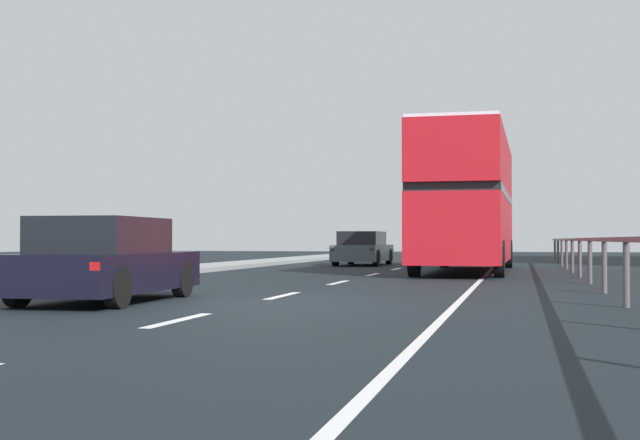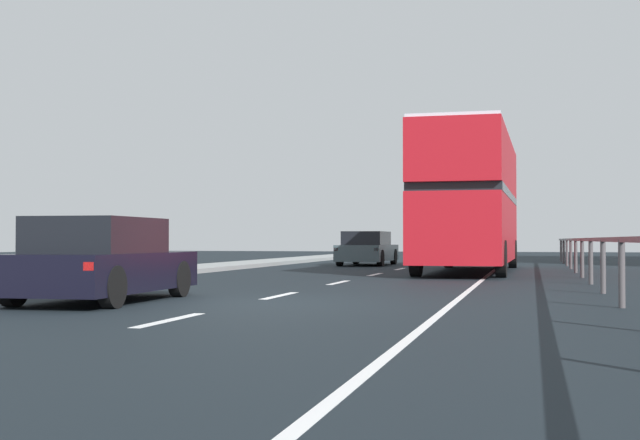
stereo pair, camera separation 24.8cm
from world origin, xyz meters
TOP-DOWN VIEW (x-y plane):
  - ground_plane at (0.00, 0.00)m, footprint 74.50×120.00m
  - lane_paint_markings at (2.11, 8.19)m, footprint 3.36×46.00m
  - bridge_side_railing at (5.75, 9.00)m, footprint 0.10×42.00m
  - double_decker_bus_red at (2.56, 14.35)m, footprint 2.72×11.20m
  - hatchback_car_near at (-2.42, -0.42)m, footprint 1.91×4.13m
  - sedan_car_ahead at (-1.92, 20.52)m, footprint 1.86×4.29m

SIDE VIEW (x-z plane):
  - ground_plane at x=0.00m, z-range -0.10..0.00m
  - lane_paint_markings at x=2.11m, z-range 0.00..0.01m
  - sedan_car_ahead at x=-1.92m, z-range -0.02..1.32m
  - hatchback_car_near at x=-2.42m, z-range -0.03..1.35m
  - bridge_side_railing at x=5.75m, z-range 0.33..1.39m
  - double_decker_bus_red at x=2.56m, z-range 0.15..4.44m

